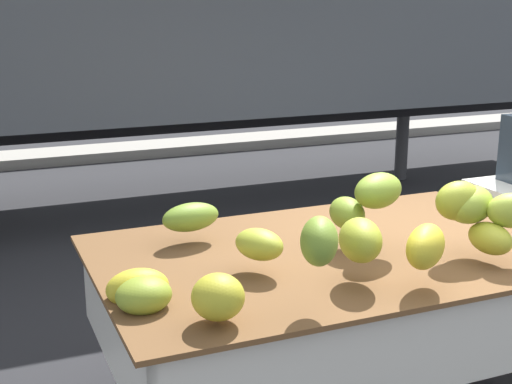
# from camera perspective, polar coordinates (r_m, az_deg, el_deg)

# --- Properties ---
(ground) EXTENTS (220.00, 220.00, 0.00)m
(ground) POSITION_cam_1_polar(r_m,az_deg,el_deg) (5.36, 13.69, -14.01)
(ground) COLOR #28282B
(curb_strip) EXTENTS (80.00, 0.80, 0.16)m
(curb_strip) POSITION_cam_1_polar(r_m,az_deg,el_deg) (12.29, -8.22, 3.42)
(curb_strip) COLOR gray
(curb_strip) RESTS_ON ground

